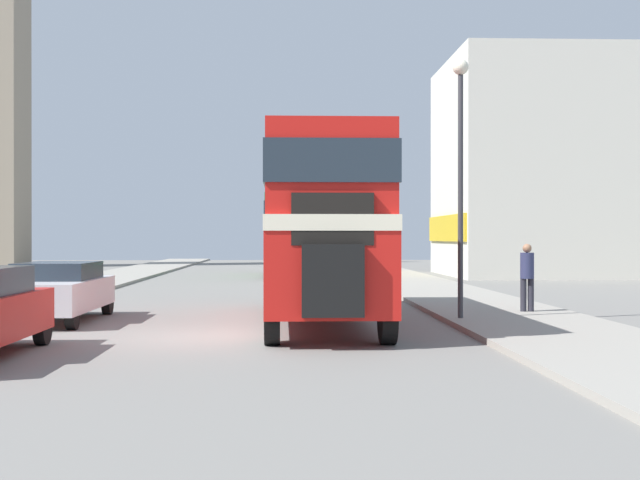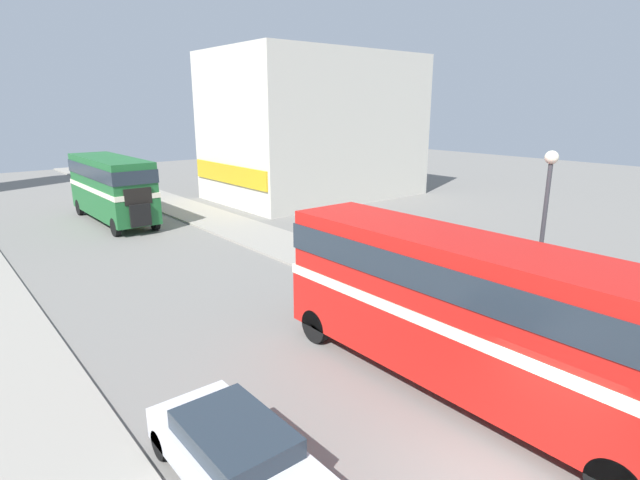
% 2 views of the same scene
% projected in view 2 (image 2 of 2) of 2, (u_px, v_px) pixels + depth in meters
% --- Properties ---
extents(double_decker_bus, '(2.39, 10.66, 4.04)m').
position_uv_depth(double_decker_bus, '(456.00, 302.00, 12.39)').
color(double_decker_bus, red).
rests_on(double_decker_bus, ground_plane).
extents(bus_distant, '(2.57, 9.31, 4.04)m').
position_uv_depth(bus_distant, '(111.00, 184.00, 30.88)').
color(bus_distant, '#1E602D').
rests_on(bus_distant, ground_plane).
extents(car_parked_mid, '(1.80, 4.65, 1.36)m').
position_uv_depth(car_parked_mid, '(239.00, 458.00, 9.38)').
color(car_parked_mid, silver).
rests_on(car_parked_mid, ground_plane).
extents(pedestrian_walking, '(0.34, 0.34, 1.67)m').
position_uv_depth(pedestrian_walking, '(514.00, 291.00, 16.85)').
color(pedestrian_walking, '#282833').
rests_on(pedestrian_walking, sidewalk_right).
extents(street_lamp, '(0.36, 0.36, 5.86)m').
position_uv_depth(street_lamp, '(543.00, 225.00, 13.61)').
color(street_lamp, '#38383D').
rests_on(street_lamp, sidewalk_right).
extents(shop_building_block, '(15.68, 10.22, 10.97)m').
position_uv_depth(shop_building_block, '(315.00, 127.00, 39.28)').
color(shop_building_block, beige).
rests_on(shop_building_block, ground_plane).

